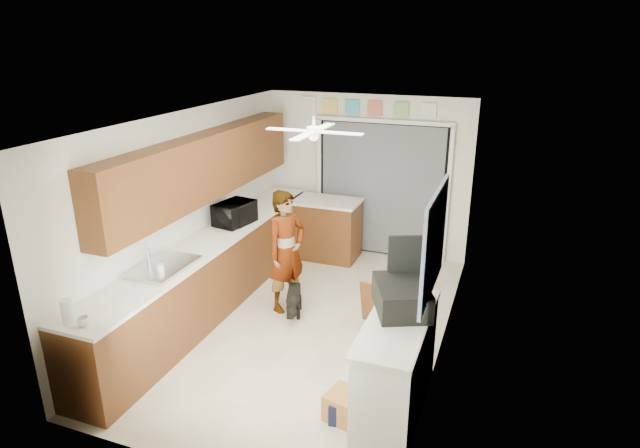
% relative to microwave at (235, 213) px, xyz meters
% --- Properties ---
extents(floor, '(5.00, 5.00, 0.00)m').
position_rel_microwave_xyz_m(floor, '(1.27, -0.55, -1.09)').
color(floor, beige).
rests_on(floor, ground).
extents(ceiling, '(5.00, 5.00, 0.00)m').
position_rel_microwave_xyz_m(ceiling, '(1.27, -0.55, 1.41)').
color(ceiling, white).
rests_on(ceiling, ground).
extents(wall_back, '(3.20, 0.00, 3.20)m').
position_rel_microwave_xyz_m(wall_back, '(1.27, 1.95, 0.16)').
color(wall_back, silver).
rests_on(wall_back, ground).
extents(wall_front, '(3.20, 0.00, 3.20)m').
position_rel_microwave_xyz_m(wall_front, '(1.27, -3.05, 0.16)').
color(wall_front, silver).
rests_on(wall_front, ground).
extents(wall_left, '(0.00, 5.00, 5.00)m').
position_rel_microwave_xyz_m(wall_left, '(-0.33, -0.55, 0.16)').
color(wall_left, silver).
rests_on(wall_left, ground).
extents(wall_right, '(0.00, 5.00, 5.00)m').
position_rel_microwave_xyz_m(wall_right, '(2.87, -0.55, 0.16)').
color(wall_right, silver).
rests_on(wall_right, ground).
extents(left_base_cabinets, '(0.60, 4.80, 0.90)m').
position_rel_microwave_xyz_m(left_base_cabinets, '(-0.03, -0.55, -0.64)').
color(left_base_cabinets, brown).
rests_on(left_base_cabinets, floor).
extents(left_countertop, '(0.62, 4.80, 0.04)m').
position_rel_microwave_xyz_m(left_countertop, '(-0.02, -0.55, -0.17)').
color(left_countertop, white).
rests_on(left_countertop, left_base_cabinets).
extents(upper_cabinets, '(0.32, 4.00, 0.80)m').
position_rel_microwave_xyz_m(upper_cabinets, '(-0.17, -0.35, 0.71)').
color(upper_cabinets, brown).
rests_on(upper_cabinets, wall_left).
extents(sink_basin, '(0.50, 0.76, 0.06)m').
position_rel_microwave_xyz_m(sink_basin, '(-0.02, -1.55, -0.14)').
color(sink_basin, silver).
rests_on(sink_basin, left_countertop).
extents(faucet, '(0.03, 0.03, 0.22)m').
position_rel_microwave_xyz_m(faucet, '(-0.21, -1.55, -0.04)').
color(faucet, silver).
rests_on(faucet, left_countertop).
extents(peninsula_base, '(1.00, 0.60, 0.90)m').
position_rel_microwave_xyz_m(peninsula_base, '(0.77, 1.45, -0.64)').
color(peninsula_base, brown).
rests_on(peninsula_base, floor).
extents(peninsula_top, '(1.04, 0.64, 0.04)m').
position_rel_microwave_xyz_m(peninsula_top, '(0.77, 1.45, -0.17)').
color(peninsula_top, white).
rests_on(peninsula_top, peninsula_base).
extents(back_opening_recess, '(2.00, 0.06, 2.10)m').
position_rel_microwave_xyz_m(back_opening_recess, '(1.52, 1.92, -0.04)').
color(back_opening_recess, black).
rests_on(back_opening_recess, wall_back).
extents(curtain_panel, '(1.90, 0.03, 2.05)m').
position_rel_microwave_xyz_m(curtain_panel, '(1.52, 1.88, -0.04)').
color(curtain_panel, slate).
rests_on(curtain_panel, wall_back).
extents(door_trim_left, '(0.06, 0.04, 2.10)m').
position_rel_microwave_xyz_m(door_trim_left, '(0.50, 1.89, -0.04)').
color(door_trim_left, white).
rests_on(door_trim_left, wall_back).
extents(door_trim_right, '(0.06, 0.04, 2.10)m').
position_rel_microwave_xyz_m(door_trim_right, '(2.54, 1.89, -0.04)').
color(door_trim_right, white).
rests_on(door_trim_right, wall_back).
extents(door_trim_head, '(2.10, 0.04, 0.06)m').
position_rel_microwave_xyz_m(door_trim_head, '(1.52, 1.89, 1.03)').
color(door_trim_head, white).
rests_on(door_trim_head, wall_back).
extents(header_frame_0, '(0.22, 0.02, 0.22)m').
position_rel_microwave_xyz_m(header_frame_0, '(0.67, 1.92, 1.21)').
color(header_frame_0, '#E8CD4D').
rests_on(header_frame_0, wall_back).
extents(header_frame_1, '(0.22, 0.02, 0.22)m').
position_rel_microwave_xyz_m(header_frame_1, '(1.02, 1.92, 1.21)').
color(header_frame_1, '#4AA7C6').
rests_on(header_frame_1, wall_back).
extents(header_frame_2, '(0.22, 0.02, 0.22)m').
position_rel_microwave_xyz_m(header_frame_2, '(1.37, 1.92, 1.21)').
color(header_frame_2, '#CC684C').
rests_on(header_frame_2, wall_back).
extents(header_frame_3, '(0.22, 0.02, 0.22)m').
position_rel_microwave_xyz_m(header_frame_3, '(1.77, 1.92, 1.21)').
color(header_frame_3, '#82BD6C').
rests_on(header_frame_3, wall_back).
extents(header_frame_4, '(0.22, 0.02, 0.22)m').
position_rel_microwave_xyz_m(header_frame_4, '(2.17, 1.92, 1.21)').
color(header_frame_4, silver).
rests_on(header_frame_4, wall_back).
extents(route66_sign, '(0.22, 0.02, 0.26)m').
position_rel_microwave_xyz_m(route66_sign, '(0.32, 1.92, 1.21)').
color(route66_sign, silver).
rests_on(route66_sign, wall_back).
extents(right_counter_base, '(0.50, 1.40, 0.90)m').
position_rel_microwave_xyz_m(right_counter_base, '(2.62, -1.75, -0.64)').
color(right_counter_base, white).
rests_on(right_counter_base, floor).
extents(right_counter_top, '(0.54, 1.44, 0.04)m').
position_rel_microwave_xyz_m(right_counter_top, '(2.61, -1.75, -0.17)').
color(right_counter_top, white).
rests_on(right_counter_top, right_counter_base).
extents(abstract_painting, '(0.03, 1.15, 0.95)m').
position_rel_microwave_xyz_m(abstract_painting, '(2.85, -1.55, 0.56)').
color(abstract_painting, '#DC519D').
rests_on(abstract_painting, wall_right).
extents(ceiling_fan, '(1.14, 1.14, 0.24)m').
position_rel_microwave_xyz_m(ceiling_fan, '(1.27, -0.35, 1.23)').
color(ceiling_fan, white).
rests_on(ceiling_fan, ceiling).
extents(microwave, '(0.46, 0.60, 0.30)m').
position_rel_microwave_xyz_m(microwave, '(0.00, 0.00, 0.00)').
color(microwave, black).
rests_on(microwave, left_countertop).
extents(cup, '(0.11, 0.11, 0.09)m').
position_rel_microwave_xyz_m(cup, '(0.05, -2.80, -0.11)').
color(cup, white).
rests_on(cup, left_countertop).
extents(jar_b, '(0.10, 0.10, 0.12)m').
position_rel_microwave_xyz_m(jar_b, '(0.04, -1.69, -0.09)').
color(jar_b, silver).
rests_on(jar_b, left_countertop).
extents(paper_towel_roll, '(0.13, 0.13, 0.23)m').
position_rel_microwave_xyz_m(paper_towel_roll, '(-0.12, -2.80, -0.04)').
color(paper_towel_roll, white).
rests_on(paper_towel_roll, left_countertop).
extents(suitcase, '(0.67, 0.75, 0.26)m').
position_rel_microwave_xyz_m(suitcase, '(2.59, -1.55, -0.02)').
color(suitcase, black).
rests_on(suitcase, right_counter_top).
extents(suitcase_rim, '(0.64, 0.71, 0.02)m').
position_rel_microwave_xyz_m(suitcase_rim, '(2.59, -1.55, -0.13)').
color(suitcase_rim, yellow).
rests_on(suitcase_rim, suitcase).
extents(suitcase_lid, '(0.40, 0.20, 0.50)m').
position_rel_microwave_xyz_m(suitcase_lid, '(2.59, -1.26, 0.23)').
color(suitcase_lid, black).
rests_on(suitcase_lid, suitcase).
extents(cardboard_box, '(0.48, 0.40, 0.26)m').
position_rel_microwave_xyz_m(cardboard_box, '(2.27, -2.06, -0.96)').
color(cardboard_box, '#B37038').
rests_on(cardboard_box, floor).
extents(navy_crate, '(0.38, 0.33, 0.21)m').
position_rel_microwave_xyz_m(navy_crate, '(2.27, -2.05, -0.98)').
color(navy_crate, '#151736').
rests_on(navy_crate, floor).
extents(cabinet_door_panel, '(0.40, 0.21, 0.56)m').
position_rel_microwave_xyz_m(cabinet_door_panel, '(2.06, -0.34, -0.81)').
color(cabinet_door_panel, brown).
rests_on(cabinet_door_panel, floor).
extents(man, '(0.58, 0.68, 1.57)m').
position_rel_microwave_xyz_m(man, '(0.88, -0.30, -0.31)').
color(man, white).
rests_on(man, floor).
extents(dog, '(0.36, 0.54, 0.39)m').
position_rel_microwave_xyz_m(dog, '(1.03, -0.43, -0.89)').
color(dog, black).
rests_on(dog, floor).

